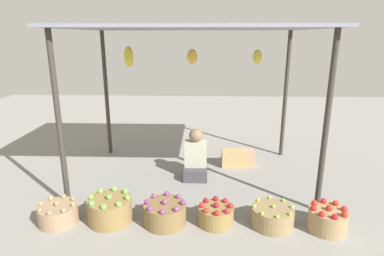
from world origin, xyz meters
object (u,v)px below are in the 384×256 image
(basket_purple_onions, at_px, (165,213))
(wooden_crate_stacked_rear, at_px, (234,158))
(basket_red_apples, at_px, (216,215))
(basket_red_tomatoes, at_px, (328,219))
(basket_limes, at_px, (272,216))
(vendor_person, at_px, (196,159))
(basket_green_apples, at_px, (110,209))
(basket_potatoes, at_px, (58,214))
(wooden_crate_near_vendor, at_px, (244,158))

(basket_purple_onions, distance_m, wooden_crate_stacked_rear, 2.03)
(basket_red_apples, bearing_deg, basket_red_tomatoes, -3.99)
(basket_limes, bearing_deg, basket_red_apples, 178.61)
(basket_limes, xyz_separation_m, basket_red_tomatoes, (0.61, -0.07, 0.02))
(vendor_person, xyz_separation_m, basket_green_apples, (-0.99, -1.30, -0.15))
(vendor_person, bearing_deg, basket_limes, -55.01)
(basket_potatoes, relative_size, wooden_crate_stacked_rear, 1.12)
(vendor_person, bearing_deg, basket_potatoes, -139.79)
(vendor_person, height_order, basket_purple_onions, vendor_person)
(basket_purple_onions, xyz_separation_m, wooden_crate_near_vendor, (1.16, 1.85, -0.01))
(basket_potatoes, bearing_deg, vendor_person, 40.21)
(wooden_crate_near_vendor, bearing_deg, vendor_person, -147.98)
(basket_potatoes, xyz_separation_m, basket_red_apples, (1.88, 0.04, 0.00))
(basket_green_apples, distance_m, basket_red_apples, 1.27)
(basket_purple_onions, xyz_separation_m, basket_red_tomatoes, (1.87, -0.08, 0.00))
(basket_limes, height_order, basket_red_tomatoes, basket_red_tomatoes)
(basket_green_apples, distance_m, basket_purple_onions, 0.66)
(basket_green_apples, bearing_deg, basket_limes, -0.84)
(basket_purple_onions, height_order, basket_red_apples, basket_purple_onions)
(basket_limes, bearing_deg, basket_potatoes, -179.47)
(basket_green_apples, bearing_deg, wooden_crate_stacked_rear, 47.13)
(basket_green_apples, bearing_deg, wooden_crate_near_vendor, 45.03)
(basket_limes, height_order, wooden_crate_near_vendor, basket_limes)
(basket_potatoes, height_order, wooden_crate_stacked_rear, wooden_crate_stacked_rear)
(basket_limes, bearing_deg, wooden_crate_near_vendor, 93.24)
(basket_potatoes, xyz_separation_m, wooden_crate_stacked_rear, (2.25, 1.81, 0.02))
(basket_potatoes, xyz_separation_m, wooden_crate_near_vendor, (2.43, 1.87, 0.01))
(basket_red_tomatoes, bearing_deg, basket_purple_onions, 177.70)
(basket_green_apples, bearing_deg, vendor_person, 52.75)
(basket_red_apples, bearing_deg, vendor_person, 101.71)
(basket_red_tomatoes, distance_m, wooden_crate_stacked_rear, 2.07)
(basket_green_apples, distance_m, basket_limes, 1.92)
(vendor_person, distance_m, wooden_crate_stacked_rear, 0.80)
(basket_red_tomatoes, relative_size, wooden_crate_near_vendor, 1.28)
(basket_limes, xyz_separation_m, wooden_crate_stacked_rear, (-0.29, 1.79, 0.02))
(wooden_crate_near_vendor, bearing_deg, basket_limes, -86.76)
(vendor_person, distance_m, basket_potatoes, 2.11)
(basket_purple_onions, bearing_deg, basket_green_apples, 177.81)
(basket_red_tomatoes, relative_size, wooden_crate_stacked_rear, 1.04)
(vendor_person, relative_size, basket_limes, 1.59)
(wooden_crate_near_vendor, height_order, wooden_crate_stacked_rear, wooden_crate_stacked_rear)
(basket_purple_onions, relative_size, wooden_crate_near_vendor, 1.49)
(vendor_person, xyz_separation_m, basket_red_tomatoes, (1.54, -1.40, -0.16))
(basket_potatoes, distance_m, basket_red_tomatoes, 3.14)
(wooden_crate_stacked_rear, bearing_deg, basket_red_apples, -101.78)
(basket_red_tomatoes, xyz_separation_m, wooden_crate_near_vendor, (-0.71, 1.92, -0.01))
(basket_purple_onions, height_order, wooden_crate_stacked_rear, basket_purple_onions)
(basket_potatoes, relative_size, basket_limes, 0.94)
(vendor_person, distance_m, basket_purple_onions, 1.38)
(basket_purple_onions, height_order, basket_red_tomatoes, basket_red_tomatoes)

